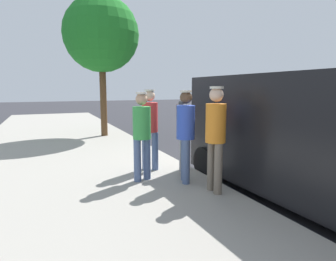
% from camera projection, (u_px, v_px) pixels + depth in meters
% --- Properties ---
extents(ground_plane, '(80.00, 80.00, 0.00)m').
position_uv_depth(ground_plane, '(226.00, 168.00, 6.89)').
color(ground_plane, '#2D2D33').
extents(sidewalk_slab, '(5.00, 32.00, 0.15)m').
position_uv_depth(sidewalk_slab, '(76.00, 184.00, 5.49)').
color(sidewalk_slab, '#9E998E').
rests_on(sidewalk_slab, ground).
extents(parking_meter_near, '(0.14, 0.18, 1.52)m').
position_uv_depth(parking_meter_near, '(181.00, 124.00, 5.97)').
color(parking_meter_near, gray).
rests_on(parking_meter_near, sidewalk_slab).
extents(pedestrian_in_green, '(0.35, 0.34, 1.70)m').
position_uv_depth(pedestrian_in_green, '(142.00, 131.00, 5.37)').
color(pedestrian_in_green, '#4C608C').
rests_on(pedestrian_in_green, sidewalk_slab).
extents(pedestrian_in_orange, '(0.34, 0.36, 1.80)m').
position_uv_depth(pedestrian_in_orange, '(215.00, 132.00, 4.74)').
color(pedestrian_in_orange, '#726656').
rests_on(pedestrian_in_orange, sidewalk_slab).
extents(pedestrian_in_red, '(0.34, 0.34, 1.74)m').
position_uv_depth(pedestrian_in_red, '(150.00, 124.00, 6.08)').
color(pedestrian_in_red, '#4C608C').
rests_on(pedestrian_in_red, sidewalk_slab).
extents(pedestrian_in_blue, '(0.34, 0.35, 1.73)m').
position_uv_depth(pedestrian_in_blue, '(186.00, 130.00, 5.27)').
color(pedestrian_in_blue, '#4C608C').
rests_on(pedestrian_in_blue, sidewalk_slab).
extents(parked_van, '(2.27, 5.26, 2.15)m').
position_uv_depth(parked_van, '(328.00, 136.00, 4.52)').
color(parked_van, black).
rests_on(parked_van, ground).
extents(street_tree, '(2.72, 2.72, 5.06)m').
position_uv_depth(street_tree, '(101.00, 35.00, 10.21)').
color(street_tree, brown).
rests_on(street_tree, sidewalk_slab).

